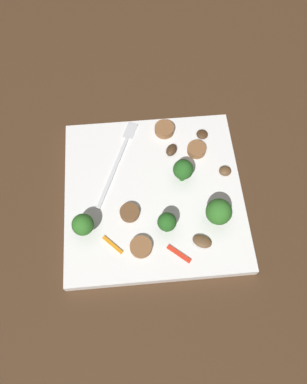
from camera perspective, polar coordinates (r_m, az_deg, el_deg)
name	(u,v)px	position (r m, az deg, el deg)	size (l,w,h in m)	color
ground_plane	(154,196)	(0.65, 0.00, -0.66)	(1.40, 1.40, 0.00)	#422B19
plate	(154,194)	(0.64, 0.00, -0.34)	(0.30, 0.30, 0.02)	white
fork	(120,157)	(0.67, -5.14, 5.30)	(0.17, 0.08, 0.00)	silver
broccoli_floret_0	(167,222)	(0.58, 2.03, -4.59)	(0.03, 0.03, 0.05)	#296420
broccoli_floret_1	(83,225)	(0.59, -10.59, -4.88)	(0.03, 0.03, 0.05)	#347525
broccoli_floret_2	(183,170)	(0.62, 4.48, 3.35)	(0.03, 0.03, 0.05)	#296420
broccoli_floret_3	(219,212)	(0.59, 9.80, -3.00)	(0.04, 0.04, 0.06)	#347525
sausage_slice_0	(197,149)	(0.67, 6.51, 6.39)	(0.03, 0.03, 0.01)	brown
sausage_slice_1	(141,247)	(0.60, -1.90, -8.26)	(0.03, 0.03, 0.01)	brown
sausage_slice_2	(164,129)	(0.69, 1.66, 9.43)	(0.04, 0.04, 0.01)	brown
sausage_slice_3	(130,213)	(0.62, -3.62, -3.11)	(0.03, 0.03, 0.01)	brown
mushroom_0	(202,241)	(0.60, 7.34, -7.37)	(0.03, 0.02, 0.01)	brown
mushroom_1	(202,134)	(0.70, 7.34, 8.62)	(0.02, 0.02, 0.01)	#422B19
mushroom_2	(171,150)	(0.67, 2.72, 6.35)	(0.03, 0.02, 0.01)	#422B19
mushroom_3	(225,171)	(0.66, 10.74, 3.14)	(0.02, 0.02, 0.01)	brown
pepper_strip_0	(113,245)	(0.60, -6.18, -7.92)	(0.04, 0.01, 0.00)	orange
pepper_strip_1	(179,254)	(0.60, 3.85, -9.28)	(0.04, 0.01, 0.00)	red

